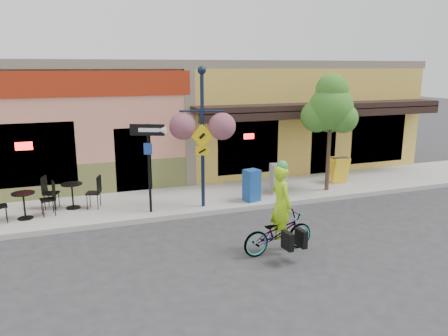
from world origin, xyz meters
The scene contains 14 objects.
ground centered at (0.00, 0.00, 0.00)m, with size 90.00×90.00×0.00m, color #2D2D30.
sidewalk centered at (0.00, 2.00, 0.07)m, with size 24.00×3.00×0.15m, color #9E9B93.
curb centered at (0.00, 0.55, 0.07)m, with size 24.00×0.12×0.15m, color #A8A59E.
building centered at (0.00, 7.50, 2.25)m, with size 18.20×8.20×4.50m, color tan, non-canonical shape.
bicycle centered at (-0.57, -2.51, 0.48)m, with size 0.64×1.83×0.96m, color maroon.
cyclist_rider centered at (-0.52, -2.51, 0.92)m, with size 0.67×0.44×1.84m, color #A1DC17.
lamp_post centered at (-1.32, 0.98, 2.23)m, with size 1.33×0.53×4.16m, color #101C34, non-canonical shape.
one_way_sign centered at (-2.91, 0.99, 1.44)m, with size 0.99×0.21×2.57m, color black, non-canonical shape.
cafe_set_left centered at (-6.30, 1.60, 0.64)m, with size 1.63×0.82×0.98m, color black, non-canonical shape.
cafe_set_right centered at (-5.02, 2.13, 0.65)m, with size 1.65×0.83×0.99m, color black, non-canonical shape.
newspaper_box_blue centered at (0.28, 0.98, 0.65)m, with size 0.45×0.40×1.00m, color #184690, non-canonical shape.
newspaper_box_grey centered at (1.45, 1.48, 0.65)m, with size 0.46×0.42×0.99m, color #A3A3A3, non-canonical shape.
street_tree centered at (3.20, 1.24, 2.13)m, with size 1.55×1.55×3.97m, color #3D7A26, non-canonical shape.
sandwich_board centered at (4.11, 1.72, 0.63)m, with size 0.57×0.42×0.95m, color yellow, non-canonical shape.
Camera 1 is at (-5.07, -11.09, 4.27)m, focal length 35.00 mm.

